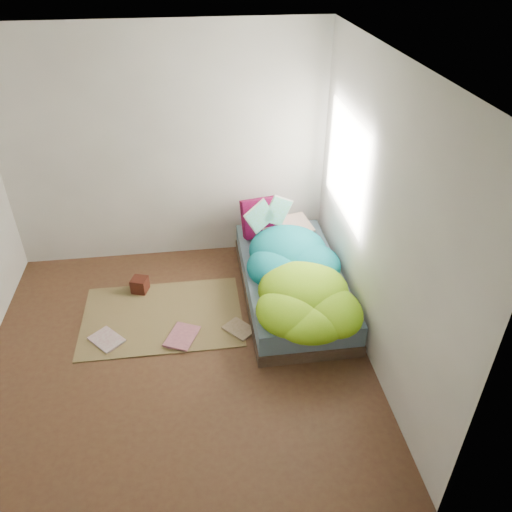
{
  "coord_description": "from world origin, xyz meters",
  "views": [
    {
      "loc": [
        0.28,
        -3.41,
        3.35
      ],
      "look_at": [
        0.84,
        0.75,
        0.52
      ],
      "focal_mm": 35.0,
      "sensor_mm": 36.0,
      "label": 1
    }
  ],
  "objects_px": {
    "wooden_box": "(140,285)",
    "floor_book_a": "(97,346)",
    "floor_book_b": "(170,334)",
    "bed": "(292,282)",
    "pillow_magenta": "(261,217)",
    "open_book": "(270,206)"
  },
  "relations": [
    {
      "from": "bed",
      "to": "wooden_box",
      "type": "height_order",
      "value": "bed"
    },
    {
      "from": "open_book",
      "to": "wooden_box",
      "type": "height_order",
      "value": "open_book"
    },
    {
      "from": "pillow_magenta",
      "to": "wooden_box",
      "type": "height_order",
      "value": "pillow_magenta"
    },
    {
      "from": "bed",
      "to": "floor_book_b",
      "type": "height_order",
      "value": "bed"
    },
    {
      "from": "pillow_magenta",
      "to": "open_book",
      "type": "xyz_separation_m",
      "value": [
        0.06,
        -0.24,
        0.27
      ]
    },
    {
      "from": "wooden_box",
      "to": "floor_book_a",
      "type": "distance_m",
      "value": 0.9
    },
    {
      "from": "bed",
      "to": "pillow_magenta",
      "type": "bearing_deg",
      "value": 106.83
    },
    {
      "from": "wooden_box",
      "to": "floor_book_b",
      "type": "bearing_deg",
      "value": -67.02
    },
    {
      "from": "bed",
      "to": "floor_book_b",
      "type": "xyz_separation_m",
      "value": [
        -1.29,
        -0.47,
        -0.14
      ]
    },
    {
      "from": "floor_book_a",
      "to": "wooden_box",
      "type": "bearing_deg",
      "value": 24.12
    },
    {
      "from": "bed",
      "to": "floor_book_a",
      "type": "bearing_deg",
      "value": -164.6
    },
    {
      "from": "pillow_magenta",
      "to": "bed",
      "type": "bearing_deg",
      "value": -84.06
    },
    {
      "from": "floor_book_a",
      "to": "floor_book_b",
      "type": "relative_size",
      "value": 0.9
    },
    {
      "from": "floor_book_a",
      "to": "floor_book_b",
      "type": "bearing_deg",
      "value": -36.27
    },
    {
      "from": "bed",
      "to": "floor_book_a",
      "type": "xyz_separation_m",
      "value": [
        -1.97,
        -0.54,
        -0.14
      ]
    },
    {
      "from": "bed",
      "to": "open_book",
      "type": "relative_size",
      "value": 4.14
    },
    {
      "from": "pillow_magenta",
      "to": "floor_book_b",
      "type": "xyz_separation_m",
      "value": [
        -1.07,
        -1.22,
        -0.53
      ]
    },
    {
      "from": "wooden_box",
      "to": "floor_book_a",
      "type": "relative_size",
      "value": 0.51
    },
    {
      "from": "pillow_magenta",
      "to": "floor_book_b",
      "type": "bearing_deg",
      "value": -141.99
    },
    {
      "from": "pillow_magenta",
      "to": "floor_book_a",
      "type": "height_order",
      "value": "pillow_magenta"
    },
    {
      "from": "pillow_magenta",
      "to": "wooden_box",
      "type": "relative_size",
      "value": 2.73
    },
    {
      "from": "pillow_magenta",
      "to": "floor_book_b",
      "type": "height_order",
      "value": "pillow_magenta"
    }
  ]
}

